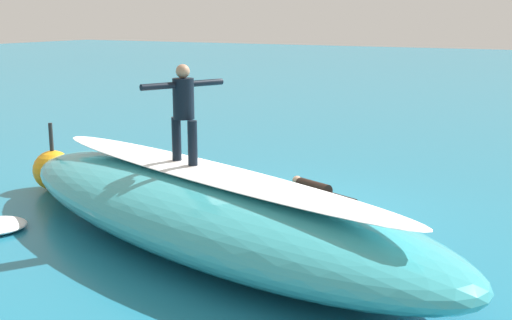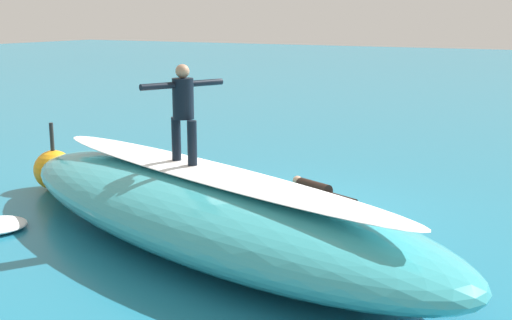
% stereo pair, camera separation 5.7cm
% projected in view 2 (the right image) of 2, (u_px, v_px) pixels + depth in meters
% --- Properties ---
extents(ground_plane, '(120.00, 120.00, 0.00)m').
position_uv_depth(ground_plane, '(278.00, 213.00, 11.84)').
color(ground_plane, teal).
extents(wave_crest, '(9.69, 5.64, 1.11)m').
position_uv_depth(wave_crest, '(204.00, 209.00, 10.11)').
color(wave_crest, teal).
rests_on(wave_crest, ground_plane).
extents(wave_foam_lip, '(7.78, 3.41, 0.08)m').
position_uv_depth(wave_foam_lip, '(204.00, 171.00, 9.99)').
color(wave_foam_lip, white).
rests_on(wave_foam_lip, wave_crest).
extents(surfboard_riding, '(2.11, 1.25, 0.09)m').
position_uv_depth(surfboard_riding, '(185.00, 165.00, 10.32)').
color(surfboard_riding, silver).
rests_on(surfboard_riding, wave_crest).
extents(surfer_riding, '(0.64, 1.36, 1.51)m').
position_uv_depth(surfer_riding, '(183.00, 106.00, 10.12)').
color(surfer_riding, black).
rests_on(surfer_riding, surfboard_riding).
extents(surfboard_paddling, '(2.17, 1.32, 0.06)m').
position_uv_depth(surfboard_paddling, '(314.00, 196.00, 12.77)').
color(surfboard_paddling, '#33B2D1').
rests_on(surfboard_paddling, ground_plane).
extents(surfer_paddling, '(1.52, 0.77, 0.28)m').
position_uv_depth(surfer_paddling, '(318.00, 190.00, 12.65)').
color(surfer_paddling, black).
rests_on(surfer_paddling, surfboard_paddling).
extents(buoy_marker, '(0.80, 0.80, 1.35)m').
position_uv_depth(buoy_marker, '(54.00, 170.00, 13.35)').
color(buoy_marker, orange).
rests_on(buoy_marker, ground_plane).
extents(foam_patch_mid, '(1.08, 1.28, 0.09)m').
position_uv_depth(foam_patch_mid, '(292.00, 229.00, 10.77)').
color(foam_patch_mid, white).
rests_on(foam_patch_mid, ground_plane).
extents(foam_patch_far, '(0.98, 1.00, 0.15)m').
position_uv_depth(foam_patch_far, '(324.00, 218.00, 11.26)').
color(foam_patch_far, white).
rests_on(foam_patch_far, ground_plane).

